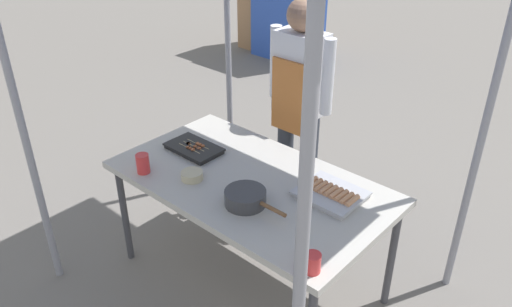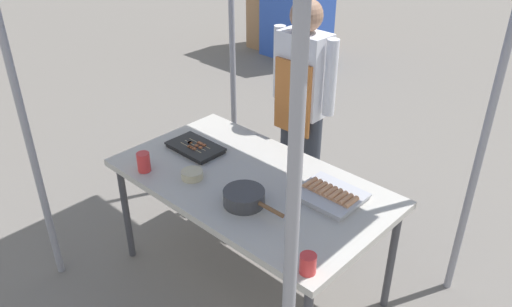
{
  "view_description": "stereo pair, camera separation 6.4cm",
  "coord_description": "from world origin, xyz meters",
  "px_view_note": "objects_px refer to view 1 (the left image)",
  "views": [
    {
      "loc": [
        1.65,
        -1.79,
        2.32
      ],
      "look_at": [
        0.0,
        0.05,
        0.9
      ],
      "focal_mm": 35.68,
      "sensor_mm": 36.0,
      "label": 1
    },
    {
      "loc": [
        1.7,
        -1.75,
        2.32
      ],
      "look_at": [
        0.0,
        0.05,
        0.9
      ],
      "focal_mm": 35.68,
      "sensor_mm": 36.0,
      "label": 2
    }
  ],
  "objects_px": {
    "tray_meat_skewers": "(194,148)",
    "condiment_bowl": "(192,175)",
    "drink_cup_by_wok": "(312,263)",
    "vendor_woman": "(299,94)",
    "cooking_wok": "(246,197)",
    "stall_table": "(250,187)",
    "drink_cup_near_edge": "(143,164)",
    "tray_grilled_sausages": "(331,194)"
  },
  "relations": [
    {
      "from": "tray_meat_skewers",
      "to": "condiment_bowl",
      "type": "xyz_separation_m",
      "value": [
        0.24,
        -0.23,
        0.01
      ]
    },
    {
      "from": "drink_cup_by_wok",
      "to": "vendor_woman",
      "type": "bearing_deg",
      "value": 129.96
    },
    {
      "from": "vendor_woman",
      "to": "tray_meat_skewers",
      "type": "bearing_deg",
      "value": 75.84
    },
    {
      "from": "drink_cup_by_wok",
      "to": "vendor_woman",
      "type": "xyz_separation_m",
      "value": [
        -0.99,
        1.18,
        0.14
      ]
    },
    {
      "from": "vendor_woman",
      "to": "cooking_wok",
      "type": "bearing_deg",
      "value": 113.08
    },
    {
      "from": "cooking_wok",
      "to": "vendor_woman",
      "type": "relative_size",
      "value": 0.24
    },
    {
      "from": "stall_table",
      "to": "drink_cup_near_edge",
      "type": "height_order",
      "value": "drink_cup_near_edge"
    },
    {
      "from": "condiment_bowl",
      "to": "drink_cup_by_wok",
      "type": "distance_m",
      "value": 0.97
    },
    {
      "from": "tray_meat_skewers",
      "to": "cooking_wok",
      "type": "height_order",
      "value": "cooking_wok"
    },
    {
      "from": "stall_table",
      "to": "drink_cup_near_edge",
      "type": "distance_m",
      "value": 0.64
    },
    {
      "from": "cooking_wok",
      "to": "vendor_woman",
      "type": "bearing_deg",
      "value": 113.08
    },
    {
      "from": "stall_table",
      "to": "drink_cup_near_edge",
      "type": "relative_size",
      "value": 13.72
    },
    {
      "from": "tray_grilled_sausages",
      "to": "drink_cup_near_edge",
      "type": "height_order",
      "value": "drink_cup_near_edge"
    },
    {
      "from": "drink_cup_near_edge",
      "to": "vendor_woman",
      "type": "bearing_deg",
      "value": 78.85
    },
    {
      "from": "drink_cup_by_wok",
      "to": "cooking_wok",
      "type": "bearing_deg",
      "value": 162.48
    },
    {
      "from": "tray_meat_skewers",
      "to": "vendor_woman",
      "type": "bearing_deg",
      "value": 75.84
    },
    {
      "from": "cooking_wok",
      "to": "drink_cup_near_edge",
      "type": "relative_size",
      "value": 3.27
    },
    {
      "from": "drink_cup_by_wok",
      "to": "tray_grilled_sausages",
      "type": "bearing_deg",
      "value": 116.82
    },
    {
      "from": "tray_meat_skewers",
      "to": "drink_cup_by_wok",
      "type": "xyz_separation_m",
      "value": [
        1.19,
        -0.38,
        0.03
      ]
    },
    {
      "from": "stall_table",
      "to": "cooking_wok",
      "type": "distance_m",
      "value": 0.26
    },
    {
      "from": "vendor_woman",
      "to": "tray_grilled_sausages",
      "type": "bearing_deg",
      "value": 137.94
    },
    {
      "from": "tray_grilled_sausages",
      "to": "cooking_wok",
      "type": "height_order",
      "value": "cooking_wok"
    },
    {
      "from": "stall_table",
      "to": "condiment_bowl",
      "type": "xyz_separation_m",
      "value": [
        -0.25,
        -0.21,
        0.08
      ]
    },
    {
      "from": "condiment_bowl",
      "to": "drink_cup_near_edge",
      "type": "bearing_deg",
      "value": -152.0
    },
    {
      "from": "tray_grilled_sausages",
      "to": "stall_table",
      "type": "bearing_deg",
      "value": -159.62
    },
    {
      "from": "stall_table",
      "to": "drink_cup_by_wok",
      "type": "height_order",
      "value": "drink_cup_by_wok"
    },
    {
      "from": "drink_cup_near_edge",
      "to": "condiment_bowl",
      "type": "bearing_deg",
      "value": 28.0
    },
    {
      "from": "drink_cup_by_wok",
      "to": "vendor_woman",
      "type": "distance_m",
      "value": 1.55
    },
    {
      "from": "cooking_wok",
      "to": "vendor_woman",
      "type": "xyz_separation_m",
      "value": [
        -0.43,
        1.01,
        0.14
      ]
    },
    {
      "from": "condiment_bowl",
      "to": "tray_meat_skewers",
      "type": "bearing_deg",
      "value": 136.15
    },
    {
      "from": "condiment_bowl",
      "to": "drink_cup_near_edge",
      "type": "height_order",
      "value": "drink_cup_near_edge"
    },
    {
      "from": "tray_meat_skewers",
      "to": "stall_table",
      "type": "bearing_deg",
      "value": -1.5
    },
    {
      "from": "stall_table",
      "to": "vendor_woman",
      "type": "distance_m",
      "value": 0.9
    },
    {
      "from": "vendor_woman",
      "to": "drink_cup_by_wok",
      "type": "bearing_deg",
      "value": 129.96
    },
    {
      "from": "tray_meat_skewers",
      "to": "drink_cup_near_edge",
      "type": "relative_size",
      "value": 2.99
    },
    {
      "from": "tray_grilled_sausages",
      "to": "drink_cup_near_edge",
      "type": "xyz_separation_m",
      "value": [
        -0.95,
        -0.52,
        0.04
      ]
    },
    {
      "from": "tray_grilled_sausages",
      "to": "tray_meat_skewers",
      "type": "height_order",
      "value": "tray_grilled_sausages"
    },
    {
      "from": "stall_table",
      "to": "drink_cup_by_wok",
      "type": "bearing_deg",
      "value": -27.55
    },
    {
      "from": "condiment_bowl",
      "to": "vendor_woman",
      "type": "height_order",
      "value": "vendor_woman"
    },
    {
      "from": "condiment_bowl",
      "to": "vendor_woman",
      "type": "distance_m",
      "value": 1.04
    },
    {
      "from": "tray_meat_skewers",
      "to": "drink_cup_by_wok",
      "type": "height_order",
      "value": "drink_cup_by_wok"
    },
    {
      "from": "tray_grilled_sausages",
      "to": "tray_meat_skewers",
      "type": "distance_m",
      "value": 0.94
    }
  ]
}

